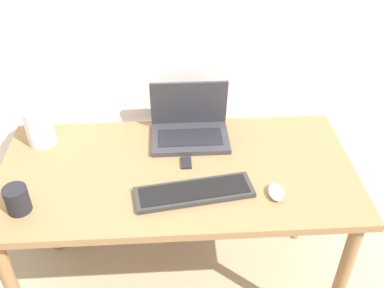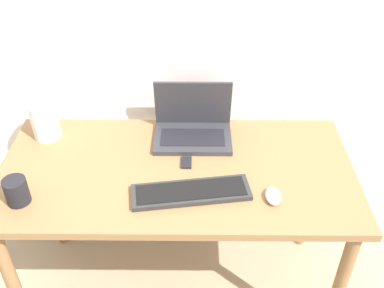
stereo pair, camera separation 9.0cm
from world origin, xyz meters
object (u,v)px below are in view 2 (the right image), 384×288
at_px(vase, 43,114).
at_px(mug, 16,191).
at_px(laptop, 193,126).
at_px(keyboard, 191,192).
at_px(mouse, 273,196).
at_px(mp3_player, 186,163).

xyz_separation_m(vase, mug, (0.00, -0.38, -0.06)).
distance_m(laptop, keyboard, 0.35).
distance_m(mouse, vase, 0.95).
height_order(mouse, mp3_player, mouse).
bearing_deg(vase, mp3_player, -16.84).
bearing_deg(keyboard, mouse, -4.57).
bearing_deg(mp3_player, keyboard, -83.37).
bearing_deg(mug, vase, 90.14).
relative_size(vase, mug, 2.28).
distance_m(laptop, mug, 0.71).
xyz_separation_m(laptop, mp3_player, (-0.02, -0.18, -0.05)).
bearing_deg(keyboard, mug, -176.15).
relative_size(keyboard, mug, 4.50).
height_order(laptop, keyboard, laptop).
bearing_deg(laptop, mug, -146.84).
distance_m(laptop, mouse, 0.47).
bearing_deg(laptop, keyboard, -90.65).
xyz_separation_m(laptop, keyboard, (-0.00, -0.35, -0.04)).
bearing_deg(vase, keyboard, -30.01).
distance_m(vase, mug, 0.39).
bearing_deg(mp3_player, laptop, 82.57).
bearing_deg(keyboard, mp3_player, 96.63).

